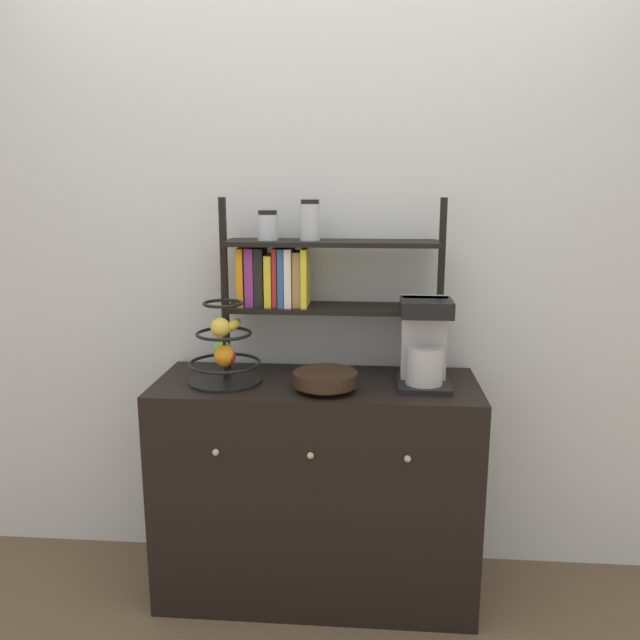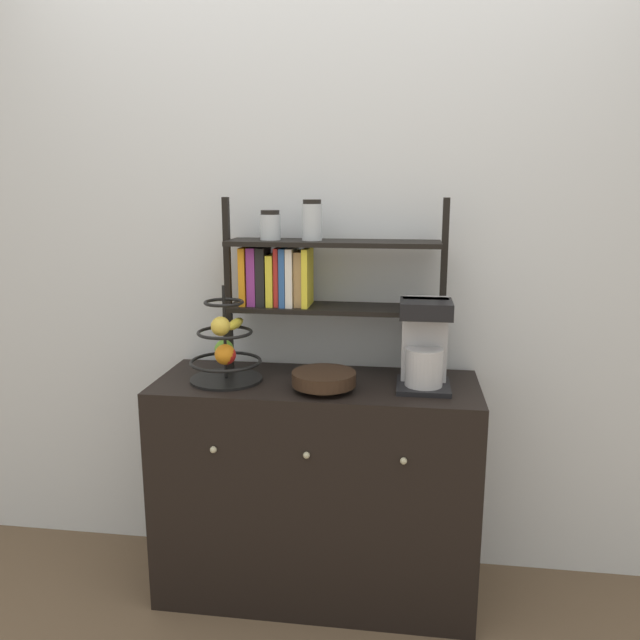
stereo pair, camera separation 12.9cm
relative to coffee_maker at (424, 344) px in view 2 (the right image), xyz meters
name	(u,v)px [view 2 (the right image)]	position (x,y,z in m)	size (l,w,h in m)	color
ground_plane	(308,625)	(-0.39, -0.22, -1.01)	(12.00, 12.00, 0.00)	brown
wall_back	(326,254)	(-0.39, 0.28, 0.29)	(7.00, 0.05, 2.60)	silver
sideboard	(316,488)	(-0.39, 0.01, -0.58)	(1.19, 0.48, 0.85)	black
coffee_maker	(424,344)	(0.00, 0.00, 0.00)	(0.19, 0.21, 0.32)	black
fruit_stand	(225,350)	(-0.72, -0.03, -0.04)	(0.27, 0.27, 0.36)	black
wooden_bowl	(324,379)	(-0.35, -0.09, -0.12)	(0.23, 0.23, 0.07)	black
shelf_hutch	(303,272)	(-0.46, 0.13, 0.23)	(0.84, 0.20, 0.67)	black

